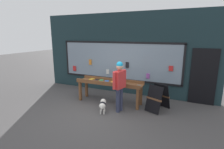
# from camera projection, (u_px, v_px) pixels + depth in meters

# --- Properties ---
(ground_plane) EXTENTS (40.00, 40.00, 0.00)m
(ground_plane) POSITION_uv_depth(u_px,v_px,m) (97.00, 112.00, 5.94)
(ground_plane) COLOR #474444
(shopfront_facade) EXTENTS (7.83, 0.29, 3.50)m
(shopfront_facade) POSITION_uv_depth(u_px,v_px,m) (124.00, 55.00, 7.67)
(shopfront_facade) COLOR #192D33
(shopfront_facade) RESTS_ON ground_plane
(display_table_main) EXTENTS (2.56, 0.68, 0.90)m
(display_table_main) POSITION_uv_depth(u_px,v_px,m) (110.00, 84.00, 6.66)
(display_table_main) COLOR brown
(display_table_main) RESTS_ON ground_plane
(person_browsing) EXTENTS (0.32, 0.66, 1.73)m
(person_browsing) POSITION_uv_depth(u_px,v_px,m) (119.00, 83.00, 5.80)
(person_browsing) COLOR #2D334C
(person_browsing) RESTS_ON ground_plane
(small_dog) EXTENTS (0.34, 0.55, 0.41)m
(small_dog) POSITION_uv_depth(u_px,v_px,m) (103.00, 105.00, 5.88)
(small_dog) COLOR white
(small_dog) RESTS_ON ground_plane
(sandwich_board_sign) EXTENTS (0.80, 0.93, 0.90)m
(sandwich_board_sign) POSITION_uv_depth(u_px,v_px,m) (158.00, 97.00, 6.03)
(sandwich_board_sign) COLOR black
(sandwich_board_sign) RESTS_ON ground_plane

